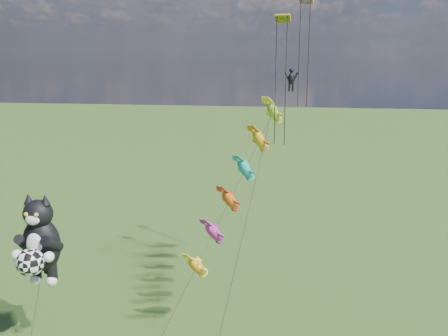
# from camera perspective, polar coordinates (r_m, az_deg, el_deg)

# --- Properties ---
(cat_kite_rig) EXTENTS (2.73, 4.17, 10.50)m
(cat_kite_rig) POSITION_cam_1_polar(r_m,az_deg,el_deg) (33.16, -20.41, -7.91)
(cat_kite_rig) COLOR brown
(cat_kite_rig) RESTS_ON ground
(fish_windsock_rig) EXTENTS (8.35, 13.73, 17.13)m
(fish_windsock_rig) POSITION_cam_1_polar(r_m,az_deg,el_deg) (35.68, 1.51, -1.97)
(fish_windsock_rig) COLOR brown
(fish_windsock_rig) RESTS_ON ground
(parafoil_rig) EXTENTS (5.71, 16.93, 25.78)m
(parafoil_rig) POSITION_cam_1_polar(r_m,az_deg,el_deg) (36.78, 7.55, 10.96)
(parafoil_rig) COLOR brown
(parafoil_rig) RESTS_ON ground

